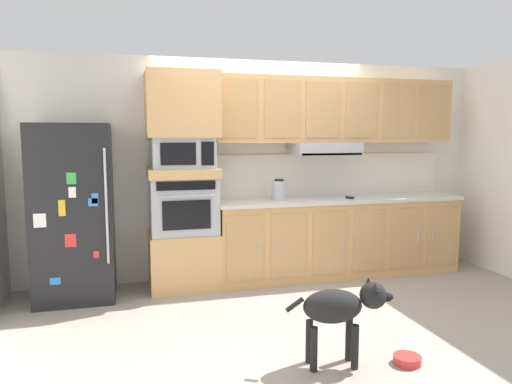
{
  "coord_description": "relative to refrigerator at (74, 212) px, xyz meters",
  "views": [
    {
      "loc": [
        -1.53,
        -4.4,
        1.66
      ],
      "look_at": [
        -0.32,
        0.07,
        1.1
      ],
      "focal_mm": 33.93,
      "sensor_mm": 36.0,
      "label": 1
    }
  ],
  "objects": [
    {
      "name": "microwave",
      "position": [
        1.1,
        0.07,
        0.58
      ],
      "size": [
        0.64,
        0.54,
        0.32
      ],
      "color": "#A8AAAF",
      "rests_on": "appliance_mid_shelf"
    },
    {
      "name": "ground_plane",
      "position": [
        2.05,
        -0.68,
        -0.88
      ],
      "size": [
        9.6,
        9.6,
        0.0
      ],
      "primitive_type": "plane",
      "color": "#9E9389"
    },
    {
      "name": "countertop_slab",
      "position": [
        2.92,
        0.07,
        0.02
      ],
      "size": [
        2.93,
        0.64,
        0.04
      ],
      "primitive_type": "cube",
      "color": "beige",
      "rests_on": "lower_cabinet_run"
    },
    {
      "name": "built_in_oven",
      "position": [
        1.1,
        0.07,
        0.02
      ],
      "size": [
        0.7,
        0.62,
        0.6
      ],
      "color": "#A8AAAF",
      "rests_on": "oven_base_cabinet"
    },
    {
      "name": "dog",
      "position": [
        1.97,
        -2.04,
        -0.45
      ],
      "size": [
        0.79,
        0.3,
        0.62
      ],
      "rotation": [
        0.0,
        0.0,
        -0.13
      ],
      "color": "black",
      "rests_on": "ground"
    },
    {
      "name": "upper_cabinet_with_hood",
      "position": [
        2.9,
        0.19,
        1.02
      ],
      "size": [
        2.89,
        0.48,
        0.88
      ],
      "color": "tan",
      "rests_on": "backsplash_panel"
    },
    {
      "name": "electric_kettle",
      "position": [
        2.17,
        0.02,
        0.15
      ],
      "size": [
        0.17,
        0.17,
        0.24
      ],
      "color": "#A8AAAF",
      "rests_on": "countertop_slab"
    },
    {
      "name": "appliance_upper_cabinet",
      "position": [
        1.1,
        0.07,
        1.08
      ],
      "size": [
        0.74,
        0.62,
        0.68
      ],
      "primitive_type": "cube",
      "color": "tan",
      "rests_on": "microwave"
    },
    {
      "name": "oven_base_cabinet",
      "position": [
        1.1,
        0.07,
        -0.58
      ],
      "size": [
        0.74,
        0.62,
        0.6
      ],
      "primitive_type": "cube",
      "color": "tan",
      "rests_on": "ground"
    },
    {
      "name": "screwdriver",
      "position": [
        3.0,
        -0.05,
        0.05
      ],
      "size": [
        0.17,
        0.17,
        0.03
      ],
      "color": "black",
      "rests_on": "countertop_slab"
    },
    {
      "name": "lower_cabinet_run",
      "position": [
        2.92,
        0.07,
        -0.44
      ],
      "size": [
        2.89,
        0.63,
        0.88
      ],
      "color": "tan",
      "rests_on": "ground"
    },
    {
      "name": "back_kitchen_wall",
      "position": [
        2.05,
        0.43,
        0.37
      ],
      "size": [
        6.2,
        0.12,
        2.5
      ],
      "primitive_type": "cube",
      "color": "silver",
      "rests_on": "ground"
    },
    {
      "name": "dog_food_bowl",
      "position": [
        2.45,
        -2.15,
        -0.85
      ],
      "size": [
        0.2,
        0.2,
        0.06
      ],
      "color": "red",
      "rests_on": "ground"
    },
    {
      "name": "backsplash_panel",
      "position": [
        2.92,
        0.36,
        0.29
      ],
      "size": [
        2.93,
        0.02,
        0.5
      ],
      "primitive_type": "cube",
      "color": "silver",
      "rests_on": "countertop_slab"
    },
    {
      "name": "appliance_mid_shelf",
      "position": [
        1.1,
        0.07,
        0.37
      ],
      "size": [
        0.74,
        0.62,
        0.1
      ],
      "primitive_type": "cube",
      "color": "tan",
      "rests_on": "built_in_oven"
    },
    {
      "name": "refrigerator",
      "position": [
        0.0,
        0.0,
        0.0
      ],
      "size": [
        0.76,
        0.73,
        1.76
      ],
      "color": "black",
      "rests_on": "ground"
    }
  ]
}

